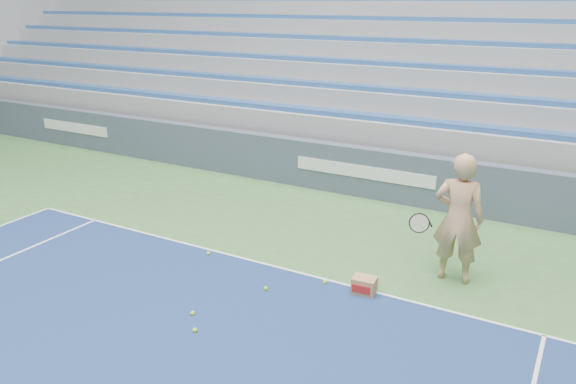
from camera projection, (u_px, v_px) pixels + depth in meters
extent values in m
cube|color=white|center=(273.00, 266.00, 9.22)|extent=(10.97, 0.05, 0.00)
cube|color=#3F4B60|center=(366.00, 172.00, 12.34)|extent=(30.00, 0.30, 1.10)
cube|color=white|center=(75.00, 128.00, 16.34)|extent=(2.60, 0.02, 0.28)
cube|color=white|center=(363.00, 172.00, 12.19)|extent=(3.20, 0.02, 0.28)
cube|color=gray|center=(425.00, 132.00, 16.10)|extent=(30.00, 8.50, 1.10)
cube|color=gray|center=(427.00, 104.00, 15.83)|extent=(30.00, 8.50, 0.50)
cube|color=#295296|center=(379.00, 117.00, 12.54)|extent=(29.60, 0.42, 0.11)
cube|color=gray|center=(433.00, 84.00, 16.02)|extent=(30.00, 7.65, 0.50)
cube|color=#295296|center=(393.00, 90.00, 13.07)|extent=(29.60, 0.42, 0.11)
cube|color=gray|center=(438.00, 65.00, 16.21)|extent=(30.00, 6.80, 0.50)
cube|color=#295296|center=(406.00, 64.00, 13.61)|extent=(29.60, 0.42, 0.11)
cube|color=gray|center=(443.00, 46.00, 16.39)|extent=(30.00, 5.95, 0.50)
cube|color=#295296|center=(418.00, 41.00, 14.15)|extent=(29.60, 0.42, 0.11)
cube|color=gray|center=(449.00, 28.00, 16.58)|extent=(30.00, 5.10, 0.50)
cube|color=#295296|center=(429.00, 19.00, 14.69)|extent=(29.60, 0.42, 0.11)
cube|color=gray|center=(454.00, 10.00, 16.77)|extent=(30.00, 4.25, 0.50)
cube|color=gray|center=(54.00, 28.00, 22.25)|extent=(0.30, 8.80, 6.10)
cube|color=gray|center=(471.00, 14.00, 18.83)|extent=(31.00, 0.40, 7.30)
imported|color=tan|center=(458.00, 218.00, 8.49)|extent=(0.78, 0.55, 2.05)
cylinder|color=black|center=(431.00, 224.00, 8.47)|extent=(0.12, 0.27, 0.08)
cylinder|color=beige|center=(419.00, 223.00, 8.25)|extent=(0.29, 0.16, 0.28)
torus|color=black|center=(419.00, 223.00, 8.25)|extent=(0.31, 0.18, 0.30)
cube|color=#A97951|center=(364.00, 285.00, 8.36)|extent=(0.37, 0.29, 0.26)
cube|color=#B21E19|center=(361.00, 289.00, 8.24)|extent=(0.28, 0.03, 0.12)
sphere|color=#B1DF2D|center=(193.00, 313.00, 7.80)|extent=(0.07, 0.07, 0.07)
sphere|color=#B1DF2D|center=(325.00, 282.00, 8.65)|extent=(0.07, 0.07, 0.07)
sphere|color=#B1DF2D|center=(195.00, 330.00, 7.40)|extent=(0.07, 0.07, 0.07)
sphere|color=#B1DF2D|center=(266.00, 289.00, 8.46)|extent=(0.07, 0.07, 0.07)
sphere|color=#B1DF2D|center=(208.00, 253.00, 9.62)|extent=(0.07, 0.07, 0.07)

